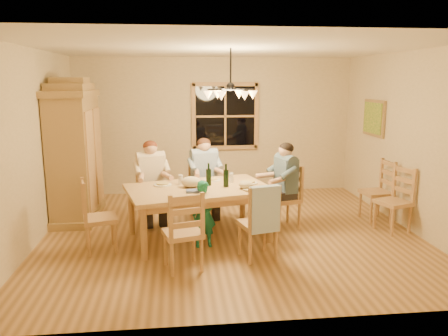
{
  "coord_description": "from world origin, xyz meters",
  "views": [
    {
      "loc": [
        -0.77,
        -6.22,
        2.26
      ],
      "look_at": [
        -0.08,
        0.1,
        0.98
      ],
      "focal_mm": 35.0,
      "sensor_mm": 36.0,
      "label": 1
    }
  ],
  "objects": [
    {
      "name": "napkin",
      "position": [
        -0.57,
        -0.45,
        0.78
      ],
      "size": [
        0.21,
        0.18,
        0.03
      ],
      "primitive_type": "cube",
      "rotation": [
        0.0,
        0.0,
        0.25
      ],
      "color": "#4A5789",
      "rests_on": "dining_table"
    },
    {
      "name": "wine_glass_a",
      "position": [
        -0.73,
        0.03,
        0.83
      ],
      "size": [
        0.06,
        0.06,
        0.14
      ],
      "primitive_type": "cylinder",
      "color": "silver",
      "rests_on": "dining_table"
    },
    {
      "name": "ceiling",
      "position": [
        0.0,
        0.0,
        2.7
      ],
      "size": [
        5.5,
        5.0,
        0.02
      ],
      "primitive_type": "cube",
      "color": "white",
      "rests_on": "wall_back"
    },
    {
      "name": "plate_plaid",
      "position": [
        -0.25,
        0.22,
        0.77
      ],
      "size": [
        0.26,
        0.26,
        0.02
      ],
      "primitive_type": "cylinder",
      "color": "white",
      "rests_on": "dining_table"
    },
    {
      "name": "chair_near_right",
      "position": [
        0.24,
        -0.97,
        0.3
      ],
      "size": [
        0.53,
        0.52,
        0.99
      ],
      "rotation": [
        0.0,
        0.0,
        0.25
      ],
      "color": "tan",
      "rests_on": "floor"
    },
    {
      "name": "chair_spare_back",
      "position": [
        2.45,
        0.37,
        0.3
      ],
      "size": [
        0.46,
        0.47,
        0.99
      ],
      "rotation": [
        0.0,
        0.0,
        1.66
      ],
      "color": "tan",
      "rests_on": "floor"
    },
    {
      "name": "wine_bottle_b",
      "position": [
        -0.08,
        -0.18,
        0.93
      ],
      "size": [
        0.08,
        0.08,
        0.33
      ],
      "primitive_type": "cylinder",
      "color": "black",
      "rests_on": "dining_table"
    },
    {
      "name": "towel",
      "position": [
        0.28,
        -1.16,
        0.7
      ],
      "size": [
        0.39,
        0.19,
        0.58
      ],
      "primitive_type": "cube",
      "rotation": [
        0.0,
        0.0,
        0.25
      ],
      "color": "#A2BCDB",
      "rests_on": "chair_near_right"
    },
    {
      "name": "adult_woman",
      "position": [
        -1.19,
        0.6,
        0.84
      ],
      "size": [
        0.47,
        0.5,
        0.87
      ],
      "rotation": [
        0.0,
        0.0,
        3.39
      ],
      "color": "beige",
      "rests_on": "floor"
    },
    {
      "name": "wine_glass_b",
      "position": [
        0.02,
        0.08,
        0.83
      ],
      "size": [
        0.06,
        0.06,
        0.14
      ],
      "primitive_type": "cylinder",
      "color": "silver",
      "rests_on": "dining_table"
    },
    {
      "name": "plate_slate",
      "position": [
        0.27,
        -0.02,
        0.77
      ],
      "size": [
        0.26,
        0.26,
        0.02
      ],
      "primitive_type": "cylinder",
      "color": "white",
      "rests_on": "dining_table"
    },
    {
      "name": "window",
      "position": [
        0.2,
        2.47,
        1.55
      ],
      "size": [
        1.3,
        0.06,
        1.3
      ],
      "color": "black",
      "rests_on": "wall_back"
    },
    {
      "name": "dining_table",
      "position": [
        -0.48,
        -0.19,
        0.66
      ],
      "size": [
        2.22,
        1.66,
        0.76
      ],
      "rotation": [
        0.0,
        0.0,
        0.25
      ],
      "color": "tan",
      "rests_on": "floor"
    },
    {
      "name": "armoire",
      "position": [
        -2.42,
        1.01,
        1.06
      ],
      "size": [
        0.66,
        1.4,
        2.3
      ],
      "color": "olive",
      "rests_on": "floor"
    },
    {
      "name": "chair_end_right",
      "position": [
        0.86,
        0.15,
        0.3
      ],
      "size": [
        0.52,
        0.53,
        0.99
      ],
      "rotation": [
        0.0,
        0.0,
        1.82
      ],
      "color": "tan",
      "rests_on": "floor"
    },
    {
      "name": "child",
      "position": [
        -0.42,
        -0.51,
        0.46
      ],
      "size": [
        0.36,
        0.26,
        0.93
      ],
      "primitive_type": "imported",
      "rotation": [
        0.0,
        0.0,
        0.12
      ],
      "color": "#197357",
      "rests_on": "floor"
    },
    {
      "name": "wall_left",
      "position": [
        -2.75,
        0.0,
        1.35
      ],
      "size": [
        0.02,
        5.0,
        2.7
      ],
      "primitive_type": "cube",
      "color": "#C3B38A",
      "rests_on": "floor"
    },
    {
      "name": "wall_back",
      "position": [
        0.0,
        2.5,
        1.35
      ],
      "size": [
        5.5,
        0.02,
        2.7
      ],
      "primitive_type": "cube",
      "color": "#C3B38A",
      "rests_on": "floor"
    },
    {
      "name": "painting",
      "position": [
        2.71,
        1.2,
        1.6
      ],
      "size": [
        0.06,
        0.78,
        0.64
      ],
      "color": "olive",
      "rests_on": "wall_right"
    },
    {
      "name": "cloth_bundle",
      "position": [
        -0.58,
        -0.16,
        0.84
      ],
      "size": [
        0.28,
        0.22,
        0.15
      ],
      "primitive_type": "ellipsoid",
      "color": "#C0AF8B",
      "rests_on": "dining_table"
    },
    {
      "name": "floor",
      "position": [
        0.0,
        0.0,
        0.0
      ],
      "size": [
        5.5,
        5.5,
        0.0
      ],
      "primitive_type": "plane",
      "color": "olive",
      "rests_on": "ground"
    },
    {
      "name": "wine_bottle_a",
      "position": [
        -0.33,
        -0.08,
        0.93
      ],
      "size": [
        0.08,
        0.08,
        0.33
      ],
      "primitive_type": "cylinder",
      "color": "black",
      "rests_on": "dining_table"
    },
    {
      "name": "chandelier",
      "position": [
        -0.0,
        0.0,
        2.08
      ],
      "size": [
        0.77,
        0.68,
        0.71
      ],
      "color": "black",
      "rests_on": "ceiling"
    },
    {
      "name": "plate_woman",
      "position": [
        -0.99,
        -0.01,
        0.77
      ],
      "size": [
        0.26,
        0.26,
        0.02
      ],
      "primitive_type": "cylinder",
      "color": "white",
      "rests_on": "dining_table"
    },
    {
      "name": "chair_far_left",
      "position": [
        -1.19,
        0.6,
        0.3
      ],
      "size": [
        0.53,
        0.52,
        0.99
      ],
      "rotation": [
        0.0,
        0.0,
        3.39
      ],
      "color": "tan",
      "rests_on": "floor"
    },
    {
      "name": "chair_near_left",
      "position": [
        -0.72,
        -1.22,
        0.3
      ],
      "size": [
        0.53,
        0.52,
        0.99
      ],
      "rotation": [
        0.0,
        0.0,
        0.25
      ],
      "color": "tan",
      "rests_on": "floor"
    },
    {
      "name": "chair_end_left",
      "position": [
        -1.81,
        -0.53,
        0.3
      ],
      "size": [
        0.52,
        0.53,
        0.99
      ],
      "rotation": [
        0.0,
        0.0,
        -1.32
      ],
      "color": "tan",
      "rests_on": "floor"
    },
    {
      "name": "cap",
      "position": [
        0.18,
        -0.33,
        0.82
      ],
      "size": [
        0.2,
        0.2,
        0.11
      ],
      "primitive_type": "ellipsoid",
      "color": "tan",
      "rests_on": "dining_table"
    },
    {
      "name": "chair_far_right",
      "position": [
        -0.33,
        0.82,
        0.3
      ],
      "size": [
        0.53,
        0.52,
        0.99
      ],
      "rotation": [
        0.0,
        0.0,
        3.39
      ],
      "color": "tan",
      "rests_on": "floor"
    },
    {
      "name": "wall_right",
      "position": [
        2.75,
        0.0,
        1.35
      ],
      "size": [
        0.02,
        5.0,
        2.7
      ],
      "primitive_type": "cube",
      "color": "#C3B38A",
      "rests_on": "floor"
    },
    {
      "name": "adult_plaid_man",
      "position": [
        -0.33,
        0.82,
        0.84
      ],
      "size": [
        0.47,
        0.5,
        0.87
      ],
      "rotation": [
        0.0,
        0.0,
        3.39
      ],
      "color": "#375D98",
      "rests_on": "floor"
    },
    {
      "name": "chair_spare_front",
      "position": [
        2.45,
        -0.2,
        0.3
      ],
      "size": [
        0.54,
        0.55,
        0.99
      ],
      "rotation": [
        0.0,
        0.0,
        1.89
      ],
      "color": "tan",
      "rests_on": "floor"
    },
    {
      "name": "adult_slate_man",
      "position": [
        0.86,
        0.15,
        0.84
      ],
      "size": [
        0.5,
        0.47,
        0.87
      ],
      "rotation": [
        0.0,
        0.0,
        1.82
      ],
      "color": "#475D71",
      "rests_on": "floor"
    }
  ]
}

